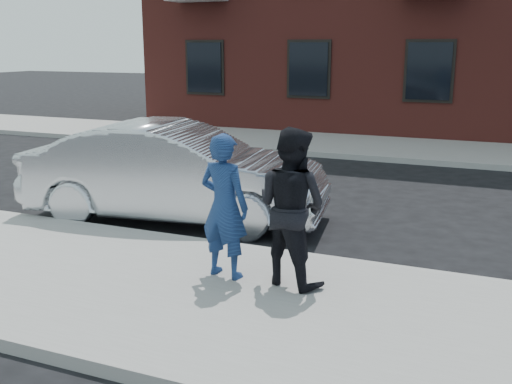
% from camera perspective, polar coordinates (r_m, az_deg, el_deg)
% --- Properties ---
extents(ground, '(100.00, 100.00, 0.00)m').
position_cam_1_polar(ground, '(7.10, 0.92, -10.92)').
color(ground, black).
rests_on(ground, ground).
extents(near_sidewalk, '(50.00, 3.50, 0.15)m').
position_cam_1_polar(near_sidewalk, '(6.86, 0.13, -11.16)').
color(near_sidewalk, gray).
rests_on(near_sidewalk, ground).
extents(near_curb, '(50.00, 0.10, 0.15)m').
position_cam_1_polar(near_curb, '(8.42, 4.87, -6.34)').
color(near_curb, '#999691').
rests_on(near_curb, ground).
extents(far_sidewalk, '(50.00, 3.50, 0.15)m').
position_cam_1_polar(far_sidewalk, '(17.64, 14.68, 3.94)').
color(far_sidewalk, gray).
rests_on(far_sidewalk, ground).
extents(far_curb, '(50.00, 0.10, 0.15)m').
position_cam_1_polar(far_curb, '(15.89, 13.73, 2.94)').
color(far_curb, '#999691').
rests_on(far_curb, ground).
extents(silver_sedan, '(5.35, 2.55, 1.69)m').
position_cam_1_polar(silver_sedan, '(10.33, -7.68, 1.83)').
color(silver_sedan, '#B7BABF').
rests_on(silver_sedan, ground).
extents(man_hoodie, '(0.71, 0.55, 1.81)m').
position_cam_1_polar(man_hoodie, '(7.33, -3.04, -1.35)').
color(man_hoodie, navy).
rests_on(man_hoodie, near_sidewalk).
extents(man_peacoat, '(1.10, 0.96, 1.91)m').
position_cam_1_polar(man_peacoat, '(7.12, 3.38, -1.41)').
color(man_peacoat, black).
rests_on(man_peacoat, near_sidewalk).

